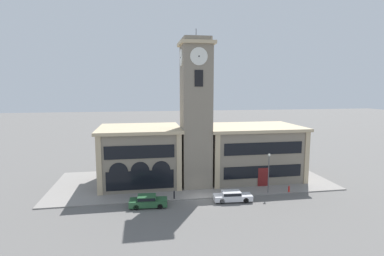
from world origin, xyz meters
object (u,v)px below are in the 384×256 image
(parked_car_mid, at_px, (232,196))
(bollard, at_px, (174,195))
(parked_car_near, at_px, (148,201))
(street_lamp, at_px, (269,167))
(fire_hydrant, at_px, (289,189))

(parked_car_mid, xyz_separation_m, bollard, (-7.24, 1.76, -0.03))
(parked_car_near, distance_m, street_lamp, 16.68)
(parked_car_near, relative_size, street_lamp, 0.86)
(parked_car_mid, bearing_deg, bollard, 170.03)
(parked_car_near, bearing_deg, street_lamp, 10.28)
(street_lamp, bearing_deg, fire_hydrant, -5.36)
(fire_hydrant, bearing_deg, bollard, 179.42)
(street_lamp, bearing_deg, parked_car_near, -173.43)
(parked_car_mid, distance_m, street_lamp, 6.69)
(parked_car_near, bearing_deg, parked_car_mid, 3.71)
(bollard, bearing_deg, parked_car_near, -152.65)
(parked_car_mid, height_order, street_lamp, street_lamp)
(parked_car_near, distance_m, bollard, 3.83)
(parked_car_mid, bearing_deg, street_lamp, 22.08)
(street_lamp, height_order, bollard, street_lamp)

